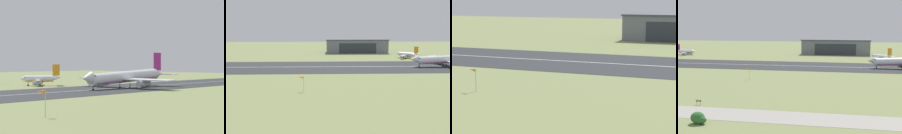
# 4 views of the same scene
# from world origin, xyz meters

# --- Properties ---
(runway_strip) EXTENTS (437.16, 42.98, 0.06)m
(runway_strip) POSITION_xyz_m (0.00, 128.16, 0.03)
(runway_strip) COLOR #2B2D30
(runway_strip) RESTS_ON ground_plane
(runway_centreline) EXTENTS (393.44, 0.70, 0.01)m
(runway_centreline) POSITION_xyz_m (0.00, 128.16, 0.07)
(runway_centreline) COLOR silver
(runway_centreline) RESTS_ON runway_strip
(windsock_pole) EXTENTS (2.14, 1.14, 5.20)m
(windsock_pole) POSITION_xyz_m (6.67, 77.25, 4.60)
(windsock_pole) COLOR #B7B7BC
(windsock_pole) RESTS_ON ground_plane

